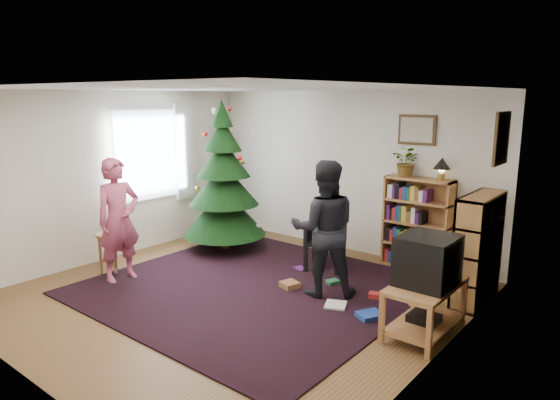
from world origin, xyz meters
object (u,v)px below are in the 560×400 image
Objects in this scene: christmas_tree at (224,189)px; crt_tv at (427,260)px; person_by_chair at (324,229)px; table_lamp at (442,165)px; picture_back at (417,130)px; picture_right at (502,138)px; person_standing at (119,220)px; bookshelf_back at (417,223)px; tv_stand at (425,304)px; potted_plant at (407,162)px; stool at (109,242)px; armchair at (329,235)px; bookshelf_right at (478,247)px.

crt_tv is (3.66, -0.77, -0.19)m from christmas_tree.
person_by_chair is 1.94m from table_lamp.
table_lamp is at bearing -17.08° from picture_back.
picture_right reaches higher than crt_tv.
picture_right is at bearing 175.26° from person_by_chair.
table_lamp is at bearing 146.33° from picture_right.
christmas_tree is 3.75m from crt_tv.
christmas_tree is at bearing 0.69° from person_standing.
tv_stand is at bearing -63.55° from bookshelf_back.
potted_plant reaches higher than table_lamp.
crt_tv is at bearing 13.78° from stool.
picture_right reaches higher than potted_plant.
tv_stand is 1.07× the size of armchair.
table_lamp is at bearing 108.63° from tv_stand.
christmas_tree is 2.97m from bookshelf_back.
bookshelf_right is at bearing -153.86° from picture_right.
picture_back reaches higher than crt_tv.
potted_plant is at bearing 180.00° from table_lamp.
christmas_tree is 1.83m from person_standing.
armchair is 0.56× the size of person_standing.
table_lamp reaches higher than bookshelf_right.
crt_tv is (1.07, -2.01, -1.15)m from picture_back.
bookshelf_back is 1.42× the size of armchair.
picture_right is 0.46× the size of bookshelf_right.
potted_plant is (2.54, 1.10, 0.53)m from christmas_tree.
person_standing is (-2.71, -3.06, -1.13)m from picture_back.
picture_right is 0.36× the size of person_by_chair.
christmas_tree is 1.91m from stool.
picture_back reaches higher than bookshelf_back.
bookshelf_back is 0.77× the size of person_by_chair.
person_standing reaches higher than armchair.
picture_right reaches higher than tv_stand.
person_by_chair is (-0.33, -1.79, -1.11)m from picture_back.
stool is (-3.05, -3.01, -1.51)m from picture_back.
christmas_tree is 2.59× the size of armchair.
stool is 4.28m from potted_plant.
picture_right reaches higher than bookshelf_right.
picture_back is 2.55m from crt_tv.
crt_tv is 1.34× the size of potted_plant.
person_standing is at bearing 120.11° from bookshelf_right.
person_by_chair is at bearing 24.21° from stool.
crt_tv is (-0.12, -1.21, 0.14)m from bookshelf_right.
bookshelf_back is at bearing -143.33° from person_by_chair.
tv_stand is (1.07, -2.01, -1.62)m from picture_back.
stool is 1.85× the size of table_lamp.
potted_plant is at bearing 156.94° from picture_right.
armchair is 2.95× the size of table_lamp.
picture_back is 0.92× the size of picture_right.
stool is 0.50m from person_standing.
picture_back is at bearing 28.86° from armchair.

